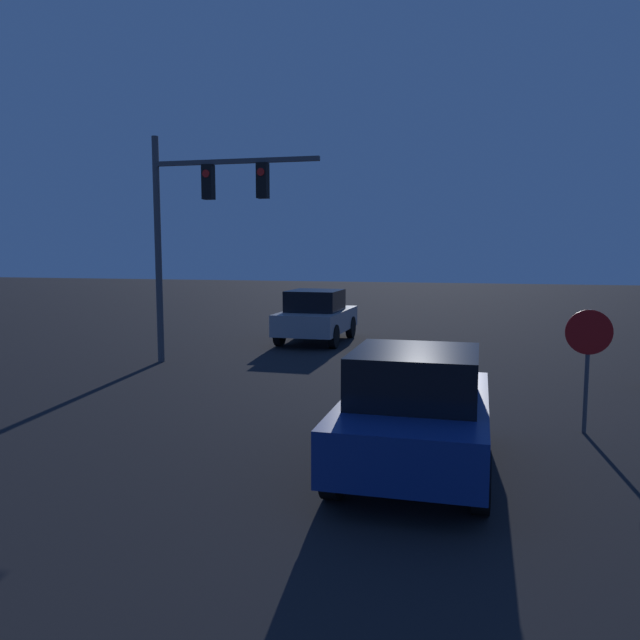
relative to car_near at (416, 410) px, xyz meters
name	(u,v)px	position (x,y,z in m)	size (l,w,h in m)	color
car_near	(416,410)	(0.00, 0.00, 0.00)	(2.05, 3.98, 1.75)	navy
car_far	(316,316)	(-4.36, 11.59, 0.00)	(2.09, 4.01, 1.75)	#99999E
traffic_signal_mast	(197,213)	(-6.46, 6.95, 3.18)	(4.61, 0.30, 6.10)	#4C4C51
stop_sign	(588,347)	(2.62, 2.54, 0.60)	(0.75, 0.07, 2.11)	#4C4C51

